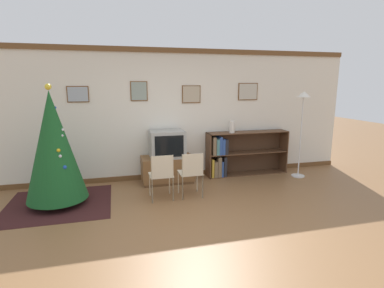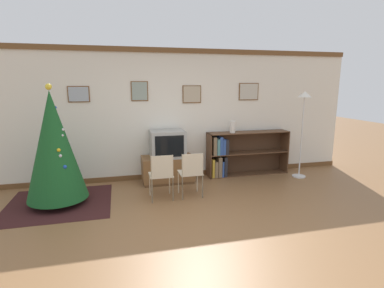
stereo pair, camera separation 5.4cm
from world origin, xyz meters
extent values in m
plane|color=brown|center=(0.00, 0.00, 0.00)|extent=(24.00, 24.00, 0.00)
cube|color=silver|center=(0.00, 2.54, 1.35)|extent=(8.23, 0.08, 2.70)
cube|color=brown|center=(0.00, 2.48, 2.65)|extent=(8.23, 0.03, 0.10)
cube|color=brown|center=(0.00, 2.48, 0.05)|extent=(8.23, 0.03, 0.10)
cube|color=brown|center=(-1.72, 2.49, 1.80)|extent=(0.40, 0.02, 0.31)
cube|color=#9EA8B2|center=(-1.72, 2.48, 1.80)|extent=(0.36, 0.01, 0.27)
cube|color=brown|center=(-0.57, 2.49, 1.85)|extent=(0.34, 0.02, 0.39)
cube|color=gray|center=(-0.57, 2.48, 1.85)|extent=(0.30, 0.01, 0.36)
cube|color=brown|center=(0.51, 2.49, 1.77)|extent=(0.40, 0.02, 0.37)
cube|color=tan|center=(0.51, 2.48, 1.77)|extent=(0.36, 0.01, 0.33)
cube|color=brown|center=(1.80, 2.49, 1.82)|extent=(0.45, 0.02, 0.37)
cube|color=#BCB7A8|center=(1.80, 2.48, 1.82)|extent=(0.42, 0.01, 0.34)
cube|color=#381919|center=(-2.05, 1.49, 0.00)|extent=(1.69, 1.58, 0.01)
cylinder|color=maroon|center=(-2.05, 1.49, 0.06)|extent=(0.36, 0.36, 0.10)
cone|color=#195123|center=(-2.05, 1.49, 1.00)|extent=(0.97, 0.97, 1.79)
sphere|color=yellow|center=(-2.05, 1.49, 1.95)|extent=(0.10, 0.10, 0.10)
sphere|color=gold|center=(-1.94, 1.27, 0.97)|extent=(0.06, 0.06, 0.06)
sphere|color=silver|center=(-1.89, 1.45, 1.27)|extent=(0.05, 0.05, 0.05)
sphere|color=#1E4CB2|center=(-1.86, 1.23, 0.70)|extent=(0.06, 0.06, 0.06)
sphere|color=silver|center=(-1.92, 1.25, 0.88)|extent=(0.05, 0.05, 0.05)
sphere|color=silver|center=(-1.89, 1.39, 1.18)|extent=(0.04, 0.04, 0.04)
sphere|color=red|center=(-1.87, 1.65, 1.00)|extent=(0.04, 0.04, 0.04)
sphere|color=#1E4CB2|center=(-1.98, 1.53, 1.62)|extent=(0.05, 0.05, 0.05)
cube|color=brown|center=(-0.07, 2.19, 0.03)|extent=(1.00, 0.53, 0.05)
cube|color=brown|center=(-0.07, 2.19, 0.29)|extent=(1.04, 0.55, 0.48)
cube|color=#9E9E99|center=(-0.07, 2.19, 0.80)|extent=(0.69, 0.53, 0.54)
cube|color=black|center=(-0.07, 1.92, 0.80)|extent=(0.56, 0.01, 0.42)
cube|color=beige|center=(-0.33, 1.33, 0.43)|extent=(0.40, 0.40, 0.02)
cube|color=beige|center=(-0.33, 1.13, 0.63)|extent=(0.35, 0.02, 0.38)
cylinder|color=beige|center=(-0.51, 1.51, 0.21)|extent=(0.02, 0.02, 0.42)
cylinder|color=beige|center=(-0.15, 1.51, 0.21)|extent=(0.02, 0.02, 0.42)
cylinder|color=beige|center=(-0.51, 1.15, 0.21)|extent=(0.02, 0.02, 0.42)
cylinder|color=beige|center=(-0.15, 1.15, 0.21)|extent=(0.02, 0.02, 0.42)
cylinder|color=beige|center=(-0.51, 1.15, 0.41)|extent=(0.02, 0.02, 0.82)
cylinder|color=beige|center=(-0.15, 1.15, 0.41)|extent=(0.02, 0.02, 0.82)
cube|color=beige|center=(0.20, 1.33, 0.43)|extent=(0.40, 0.40, 0.02)
cube|color=beige|center=(0.20, 1.13, 0.63)|extent=(0.35, 0.02, 0.38)
cylinder|color=beige|center=(0.02, 1.51, 0.21)|extent=(0.02, 0.02, 0.42)
cylinder|color=beige|center=(0.38, 1.51, 0.21)|extent=(0.02, 0.02, 0.42)
cylinder|color=beige|center=(0.02, 1.15, 0.21)|extent=(0.02, 0.02, 0.42)
cylinder|color=beige|center=(0.38, 1.15, 0.21)|extent=(0.02, 0.02, 0.42)
cylinder|color=beige|center=(0.02, 1.15, 0.41)|extent=(0.02, 0.02, 0.82)
cylinder|color=beige|center=(0.38, 1.15, 0.41)|extent=(0.02, 0.02, 0.82)
cube|color=brown|center=(0.84, 2.30, 0.48)|extent=(0.02, 0.36, 0.96)
cube|color=brown|center=(2.65, 2.30, 0.48)|extent=(0.02, 0.36, 0.96)
cube|color=brown|center=(1.74, 2.30, 0.95)|extent=(1.83, 0.36, 0.02)
cube|color=brown|center=(1.74, 2.30, 0.01)|extent=(1.83, 0.36, 0.02)
cube|color=brown|center=(1.74, 2.30, 0.50)|extent=(1.79, 0.36, 0.02)
cube|color=#492F1E|center=(1.74, 2.47, 0.48)|extent=(1.83, 0.01, 0.96)
cube|color=gold|center=(0.90, 2.25, 0.22)|extent=(0.05, 0.25, 0.40)
cube|color=#756047|center=(0.97, 2.27, 0.19)|extent=(0.07, 0.30, 0.34)
cube|color=#756047|center=(1.06, 2.23, 0.23)|extent=(0.08, 0.22, 0.43)
cube|color=#2D4C93|center=(1.12, 2.24, 0.19)|extent=(0.04, 0.24, 0.34)
cube|color=#232328|center=(1.18, 2.25, 0.23)|extent=(0.06, 0.26, 0.43)
cube|color=#756047|center=(0.93, 2.26, 0.70)|extent=(0.07, 0.28, 0.38)
cube|color=teal|center=(1.01, 2.28, 0.68)|extent=(0.06, 0.31, 0.34)
cube|color=#2D4C93|center=(1.07, 2.25, 0.70)|extent=(0.06, 0.25, 0.38)
cube|color=#2D4C93|center=(1.14, 2.23, 0.67)|extent=(0.06, 0.21, 0.33)
cube|color=#232328|center=(1.20, 2.22, 0.67)|extent=(0.07, 0.20, 0.32)
cylinder|color=silver|center=(1.36, 2.26, 1.08)|extent=(0.12, 0.12, 0.25)
torus|color=silver|center=(1.36, 2.26, 1.20)|extent=(0.10, 0.10, 0.02)
cylinder|color=silver|center=(2.76, 1.84, 0.01)|extent=(0.28, 0.28, 0.03)
cylinder|color=silver|center=(2.76, 1.84, 0.87)|extent=(0.03, 0.03, 1.69)
cone|color=white|center=(2.76, 1.84, 1.78)|extent=(0.28, 0.28, 0.12)
camera|label=1|loc=(-1.06, -3.66, 2.00)|focal=28.00mm
camera|label=2|loc=(-1.01, -3.67, 2.00)|focal=28.00mm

